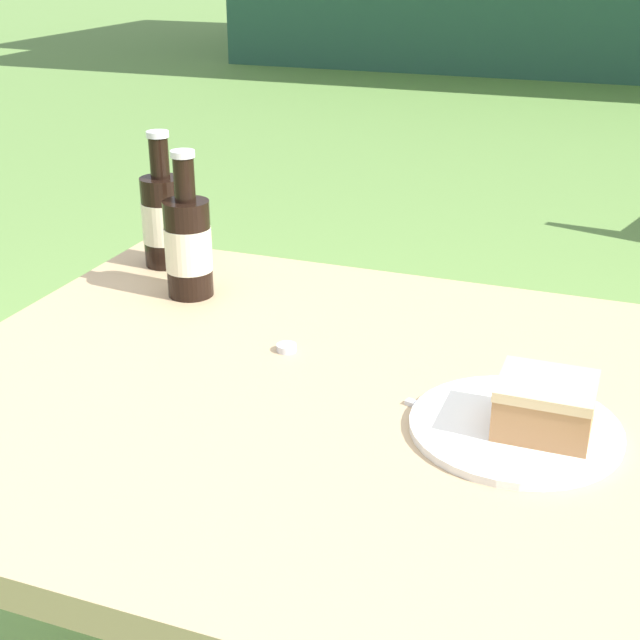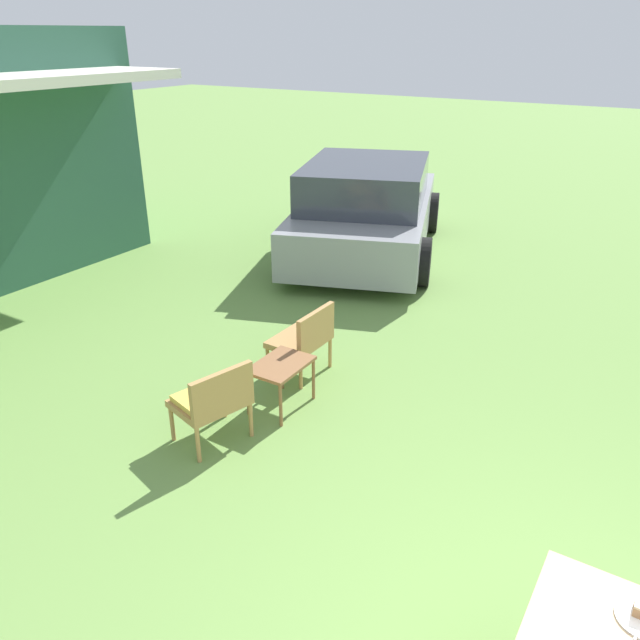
% 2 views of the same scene
% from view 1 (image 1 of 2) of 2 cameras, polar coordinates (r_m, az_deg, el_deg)
% --- Properties ---
extents(patio_table, '(0.98, 0.89, 0.73)m').
position_cam_1_polar(patio_table, '(1.19, -1.71, -6.72)').
color(patio_table, tan).
rests_on(patio_table, ground_plane).
extents(cake_on_plate, '(0.25, 0.25, 0.07)m').
position_cam_1_polar(cake_on_plate, '(1.07, 13.32, -6.00)').
color(cake_on_plate, white).
rests_on(cake_on_plate, patio_table).
extents(cola_bottle_near, '(0.07, 0.07, 0.24)m').
position_cam_1_polar(cola_bottle_near, '(1.43, -8.44, 4.84)').
color(cola_bottle_near, black).
rests_on(cola_bottle_near, patio_table).
extents(cola_bottle_far, '(0.07, 0.07, 0.24)m').
position_cam_1_polar(cola_bottle_far, '(1.57, -9.98, 6.49)').
color(cola_bottle_far, black).
rests_on(cola_bottle_far, patio_table).
extents(fork, '(0.19, 0.06, 0.01)m').
position_cam_1_polar(fork, '(1.08, 9.91, -6.58)').
color(fork, silver).
rests_on(fork, patio_table).
extents(loose_bottle_cap, '(0.03, 0.03, 0.01)m').
position_cam_1_polar(loose_bottle_cap, '(1.25, -2.16, -1.79)').
color(loose_bottle_cap, silver).
rests_on(loose_bottle_cap, patio_table).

